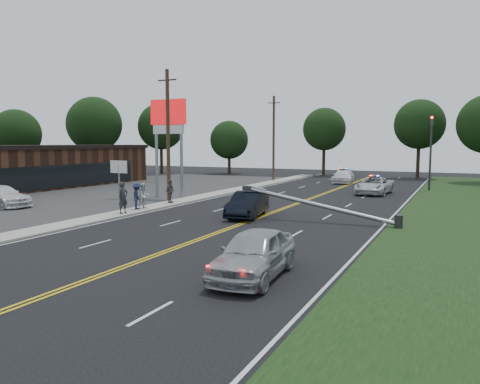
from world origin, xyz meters
The scene contains 26 objects.
ground centered at (0.00, 0.00, 0.00)m, with size 120.00×120.00×0.00m, color black.
parking_lot centered at (-20.00, 10.00, 0.01)m, with size 25.00×60.00×0.01m, color #2D2D2D.
sidewalk centered at (-8.40, 10.00, 0.06)m, with size 1.80×70.00×0.12m, color #A39D93.
centerline_yellow centered at (0.00, 10.00, 0.01)m, with size 0.36×80.00×0.00m, color gold.
pharmacy_building centered at (-27.99, 14.00, 2.20)m, with size 8.40×30.40×4.30m.
pylon_sign centered at (-10.50, 14.00, 6.00)m, with size 3.20×0.35×8.00m.
small_sign centered at (-14.00, 12.00, 2.33)m, with size 1.60×0.14×3.10m.
traffic_signal centered at (8.30, 30.00, 4.21)m, with size 0.28×0.41×7.05m.
fallen_streetlight centered at (4.19, 8.00, 0.92)m, with size 9.36×0.44×1.91m.
utility_pole_mid centered at (-9.20, 12.00, 5.08)m, with size 1.60×0.28×10.00m.
utility_pole_far centered at (-9.20, 34.00, 5.08)m, with size 1.60×0.28×10.00m.
tree_2 centered at (-36.11, 20.48, 5.55)m, with size 5.72×5.72×8.42m.
tree_3 centered at (-35.34, 32.64, 7.08)m, with size 7.59×7.59×10.88m.
tree_4 centered at (-29.02, 39.49, 6.90)m, with size 6.75×6.75×10.28m.
tree_5 centered at (-20.01, 43.82, 4.96)m, with size 5.60×5.60×7.77m.
tree_6 centered at (-6.41, 46.10, 6.41)m, with size 5.89×5.89×9.37m.
tree_7 centered at (5.96, 45.85, 6.86)m, with size 6.29×6.29×10.02m.
crashed_sedan centered at (-0.74, 7.98, 0.77)m, with size 1.64×4.69×1.55m, color black.
waiting_sedan centered at (4.81, -3.72, 0.82)m, with size 1.93×4.80×1.63m, color #A5A8AD.
parked_car centered at (-18.50, 4.62, 0.75)m, with size 2.11×5.20×1.51m, color silver.
emergency_a centered at (4.08, 24.45, 0.75)m, with size 2.50×5.41×1.50m, color silver.
emergency_b centered at (-1.06, 34.98, 0.76)m, with size 2.12×5.21×1.51m, color white.
bystander_a centered at (-8.04, 5.21, 1.11)m, with size 0.72×0.47×1.98m, color #27282F.
bystander_b centered at (-8.21, 7.55, 0.98)m, with size 0.84×0.65×1.72m, color silver.
bystander_c centered at (-8.44, 7.11, 0.99)m, with size 1.12×0.64×1.74m, color #191F40.
bystander_d centered at (-8.30, 10.81, 0.99)m, with size 1.02×0.42×1.74m, color #584B46.
Camera 1 is at (10.99, -17.85, 4.52)m, focal length 35.00 mm.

